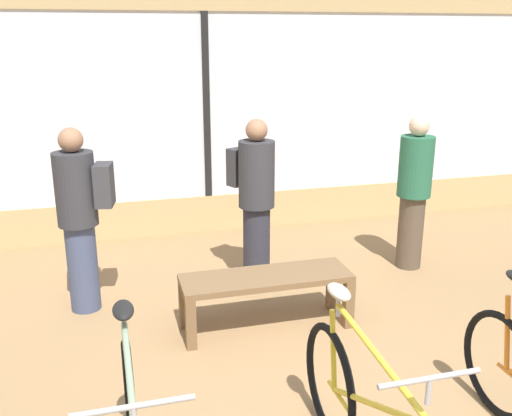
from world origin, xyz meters
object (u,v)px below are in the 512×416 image
object	(u,v)px
display_bench	(266,285)
customer_near_rack	(80,215)
customer_mid_floor	(255,198)
customer_by_window	(414,191)

from	to	relation	value
display_bench	customer_near_rack	distance (m)	1.69
customer_near_rack	customer_mid_floor	xyz separation A→B (m)	(1.59, 0.15, -0.00)
display_bench	customer_near_rack	xyz separation A→B (m)	(-1.44, 0.74, 0.49)
display_bench	customer_mid_floor	xyz separation A→B (m)	(0.15, 0.89, 0.49)
display_bench	customer_mid_floor	bearing A→B (deg)	80.71
display_bench	customer_by_window	size ratio (longest dim) A/B	0.88
display_bench	customer_mid_floor	size ratio (longest dim) A/B	0.87
display_bench	customer_by_window	distance (m)	2.05
display_bench	customer_mid_floor	world-z (taller)	customer_mid_floor
display_bench	customer_by_window	world-z (taller)	customer_by_window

